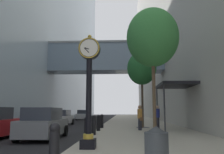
# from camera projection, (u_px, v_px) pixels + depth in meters

# --- Properties ---
(ground_plane) EXTENTS (110.00, 110.00, 0.00)m
(ground_plane) POSITION_uv_depth(u_px,v_px,m) (108.00, 122.00, 29.81)
(ground_plane) COLOR black
(ground_plane) RESTS_ON ground
(sidewalk_right) EXTENTS (7.04, 80.00, 0.14)m
(sidewalk_right) POSITION_uv_depth(u_px,v_px,m) (134.00, 121.00, 32.62)
(sidewalk_right) COLOR #ADA593
(sidewalk_right) RESTS_ON ground
(building_block_right) EXTENTS (9.00, 80.00, 36.05)m
(building_block_right) POSITION_uv_depth(u_px,v_px,m) (185.00, 0.00, 34.82)
(building_block_right) COLOR #B7B2A8
(building_block_right) RESTS_ON ground
(street_clock) EXTENTS (0.84, 0.55, 4.35)m
(street_clock) POSITION_uv_depth(u_px,v_px,m) (89.00, 84.00, 8.78)
(street_clock) COLOR black
(street_clock) RESTS_ON sidewalk_right
(bollard_nearest) EXTENTS (0.27, 0.27, 1.09)m
(bollard_nearest) POSITION_uv_depth(u_px,v_px,m) (54.00, 144.00, 5.65)
(bollard_nearest) COLOR black
(bollard_nearest) RESTS_ON sidewalk_right
(bollard_third) EXTENTS (0.27, 0.27, 1.09)m
(bollard_third) POSITION_uv_depth(u_px,v_px,m) (87.00, 128.00, 10.70)
(bollard_third) COLOR black
(bollard_third) RESTS_ON sidewalk_right
(bollard_fourth) EXTENTS (0.27, 0.27, 1.09)m
(bollard_fourth) POSITION_uv_depth(u_px,v_px,m) (94.00, 125.00, 13.22)
(bollard_fourth) COLOR black
(bollard_fourth) RESTS_ON sidewalk_right
(bollard_fifth) EXTENTS (0.27, 0.27, 1.09)m
(bollard_fifth) POSITION_uv_depth(u_px,v_px,m) (98.00, 122.00, 15.75)
(bollard_fifth) COLOR black
(bollard_fifth) RESTS_ON sidewalk_right
(bollard_sixth) EXTENTS (0.27, 0.27, 1.09)m
(bollard_sixth) POSITION_uv_depth(u_px,v_px,m) (102.00, 121.00, 18.27)
(bollard_sixth) COLOR black
(bollard_sixth) RESTS_ON sidewalk_right
(street_tree_near) EXTENTS (2.77, 2.77, 6.86)m
(street_tree_near) POSITION_uv_depth(u_px,v_px,m) (152.00, 38.00, 12.31)
(street_tree_near) COLOR #333335
(street_tree_near) RESTS_ON sidewalk_right
(street_tree_mid_near) EXTENTS (2.46, 2.46, 6.34)m
(street_tree_mid_near) POSITION_uv_depth(u_px,v_px,m) (142.00, 69.00, 19.43)
(street_tree_mid_near) COLOR #333335
(street_tree_mid_near) RESTS_ON sidewalk_right
(trash_bin) EXTENTS (0.53, 0.53, 1.05)m
(trash_bin) POSITION_uv_depth(u_px,v_px,m) (157.00, 150.00, 4.98)
(trash_bin) COLOR #383D42
(trash_bin) RESTS_ON sidewalk_right
(pedestrian_walking) EXTENTS (0.44, 0.52, 1.75)m
(pedestrian_walking) POSITION_uv_depth(u_px,v_px,m) (140.00, 117.00, 16.31)
(pedestrian_walking) COLOR #23232D
(pedestrian_walking) RESTS_ON sidewalk_right
(pedestrian_by_clock) EXTENTS (0.40, 0.40, 1.77)m
(pedestrian_by_clock) POSITION_uv_depth(u_px,v_px,m) (158.00, 116.00, 17.91)
(pedestrian_by_clock) COLOR #23232D
(pedestrian_by_clock) RESTS_ON sidewalk_right
(storefront_awning) EXTENTS (2.40, 3.60, 3.30)m
(storefront_awning) POSITION_uv_depth(u_px,v_px,m) (175.00, 86.00, 16.69)
(storefront_awning) COLOR black
(storefront_awning) RESTS_ON sidewalk_right
(car_grey_mid) EXTENTS (2.05, 4.26, 1.67)m
(car_grey_mid) POSITION_uv_depth(u_px,v_px,m) (44.00, 124.00, 12.39)
(car_grey_mid) COLOR slate
(car_grey_mid) RESTS_ON ground
(car_white_far) EXTENTS (2.10, 4.38, 1.59)m
(car_white_far) POSITION_uv_depth(u_px,v_px,m) (83.00, 115.00, 37.10)
(car_white_far) COLOR silver
(car_white_far) RESTS_ON ground
(car_silver_trailing) EXTENTS (2.07, 4.16, 1.58)m
(car_silver_trailing) POSITION_uv_depth(u_px,v_px,m) (61.00, 118.00, 23.61)
(car_silver_trailing) COLOR #B7BABF
(car_silver_trailing) RESTS_ON ground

